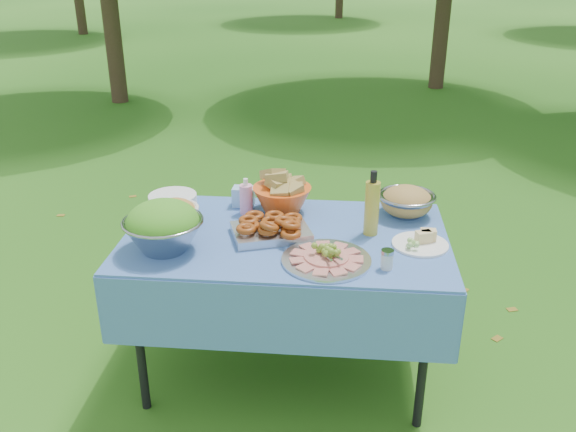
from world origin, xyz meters
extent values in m
plane|color=#0B3609|center=(0.00, 0.00, 0.00)|extent=(80.00, 80.00, 0.00)
cube|color=#80C0F7|center=(0.00, 0.00, 0.38)|extent=(1.46, 0.86, 0.76)
cylinder|color=white|center=(-0.60, 0.29, 0.79)|extent=(0.24, 0.24, 0.06)
cube|color=#97CBF6|center=(-0.24, 0.32, 0.81)|extent=(0.11, 0.08, 0.10)
cylinder|color=#FD9CC9|center=(-0.22, 0.23, 0.85)|extent=(0.08, 0.08, 0.18)
cube|color=silver|center=(-0.07, -0.01, 0.80)|extent=(0.40, 0.34, 0.08)
cylinder|color=silver|center=(0.19, -0.23, 0.80)|extent=(0.38, 0.38, 0.09)
cylinder|color=gold|center=(0.38, 0.05, 0.91)|extent=(0.08, 0.08, 0.30)
cylinder|color=white|center=(0.60, -0.05, 0.79)|extent=(0.29, 0.29, 0.07)
cylinder|color=silver|center=(0.44, -0.27, 0.80)|extent=(0.07, 0.07, 0.08)
camera|label=1|loc=(0.24, -2.47, 1.97)|focal=38.00mm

